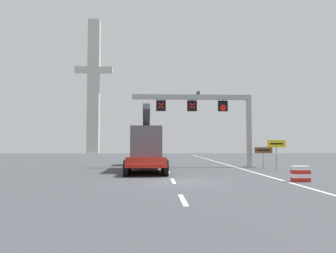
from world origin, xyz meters
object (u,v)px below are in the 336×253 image
object	(u,v)px
overhead_lane_gantry	(208,109)
crash_barrier_striped	(300,174)
tourist_info_sign_brown	(263,152)
bridge_pylon_distant	(94,84)
exit_sign_yellow	(276,147)
heavy_haul_truck_red	(147,146)

from	to	relation	value
overhead_lane_gantry	crash_barrier_striped	distance (m)	13.01
overhead_lane_gantry	tourist_info_sign_brown	size ratio (longest dim) A/B	6.07
tourist_info_sign_brown	crash_barrier_striped	distance (m)	10.20
overhead_lane_gantry	crash_barrier_striped	size ratio (longest dim) A/B	11.08
crash_barrier_striped	bridge_pylon_distant	world-z (taller)	bridge_pylon_distant
tourist_info_sign_brown	crash_barrier_striped	world-z (taller)	tourist_info_sign_brown
tourist_info_sign_brown	exit_sign_yellow	bearing A→B (deg)	-87.21
heavy_haul_truck_red	bridge_pylon_distant	bearing A→B (deg)	106.06
tourist_info_sign_brown	bridge_pylon_distant	world-z (taller)	bridge_pylon_distant
crash_barrier_striped	heavy_haul_truck_red	bearing A→B (deg)	130.33
heavy_haul_truck_red	exit_sign_yellow	world-z (taller)	heavy_haul_truck_red
overhead_lane_gantry	tourist_info_sign_brown	distance (m)	6.36
crash_barrier_striped	bridge_pylon_distant	xyz separation A→B (m)	(-23.04, 59.04, 16.15)
crash_barrier_striped	tourist_info_sign_brown	bearing A→B (deg)	82.40
tourist_info_sign_brown	crash_barrier_striped	xyz separation A→B (m)	(-1.34, -10.06, -0.99)
exit_sign_yellow	bridge_pylon_distant	size ratio (longest dim) A/B	0.08
tourist_info_sign_brown	bridge_pylon_distant	distance (m)	56.77
heavy_haul_truck_red	overhead_lane_gantry	bearing A→B (deg)	7.35
exit_sign_yellow	tourist_info_sign_brown	bearing A→B (deg)	92.79
overhead_lane_gantry	tourist_info_sign_brown	bearing A→B (deg)	-17.26
heavy_haul_truck_red	bridge_pylon_distant	xyz separation A→B (m)	(-13.90, 48.26, 14.61)
overhead_lane_gantry	heavy_haul_truck_red	distance (m)	6.82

